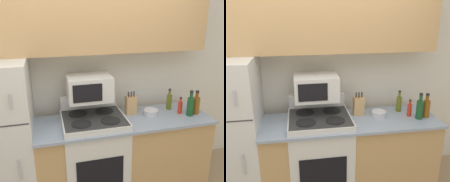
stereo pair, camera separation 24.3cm
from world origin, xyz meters
TOP-DOWN VIEW (x-y plane):
  - wall_back at (0.00, 0.73)m, footprint 8.00×0.05m
  - lower_cabinets at (0.37, 0.31)m, footprint 1.96×0.65m
  - upper_cabinets at (0.00, 0.54)m, footprint 2.71×0.33m
  - stove at (0.02, 0.29)m, footprint 0.68×0.64m
  - microwave at (0.01, 0.41)m, footprint 0.47×0.37m
  - knife_block at (0.49, 0.42)m, footprint 0.12×0.10m
  - bowl at (0.71, 0.32)m, footprint 0.17×0.17m
  - bottle_olive_oil at (0.99, 0.43)m, footprint 0.06×0.06m
  - bottle_wine_green at (1.13, 0.20)m, footprint 0.08×0.08m
  - bottle_hot_sauce at (1.05, 0.28)m, footprint 0.05×0.05m
  - bottle_whiskey at (1.23, 0.23)m, footprint 0.08×0.08m

SIDE VIEW (x-z plane):
  - lower_cabinets at x=0.37m, z-range 0.00..0.89m
  - stove at x=0.02m, z-range -0.06..1.05m
  - bowl at x=0.71m, z-range 0.89..0.96m
  - bottle_hot_sauce at x=1.05m, z-range 0.87..1.07m
  - bottle_olive_oil at x=0.99m, z-range 0.86..1.12m
  - knife_block at x=0.49m, z-range 0.86..1.14m
  - bottle_whiskey at x=1.23m, z-range 0.86..1.14m
  - bottle_wine_green at x=1.13m, z-range 0.86..1.16m
  - microwave at x=0.01m, z-range 1.12..1.39m
  - wall_back at x=0.00m, z-range 0.00..2.55m
  - upper_cabinets at x=0.00m, z-range 1.61..2.28m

